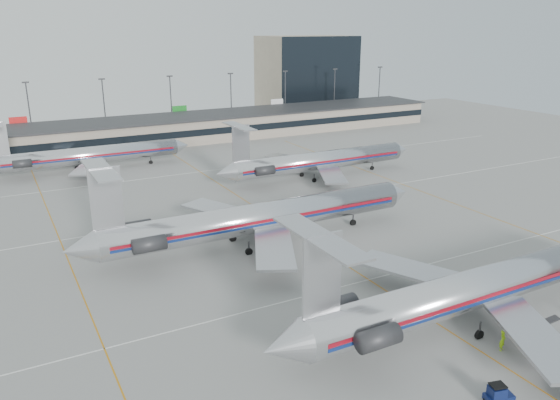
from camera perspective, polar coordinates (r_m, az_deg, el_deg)
ground at (r=58.28m, az=15.32°, el=-11.85°), size 260.00×260.00×0.00m
apron_markings at (r=64.90m, az=9.26°, el=-8.22°), size 160.00×0.15×0.02m
terminal at (r=140.85m, az=-12.97°, el=7.07°), size 162.00×17.00×6.25m
light_mast_row at (r=153.44m, az=-14.57°, el=9.85°), size 163.60×0.40×15.28m
distant_building at (r=191.69m, az=2.76°, el=13.03°), size 30.00×20.00×25.00m
jet_foreground at (r=57.54m, az=20.02°, el=-8.56°), size 48.90×28.79×12.80m
jet_second_row at (r=72.53m, az=-2.64°, el=-1.89°), size 50.19×29.56×13.14m
jet_third_row at (r=105.31m, az=3.87°, el=4.11°), size 43.03×26.47×11.77m
jet_back_row at (r=116.94m, az=-19.55°, el=4.43°), size 41.41×25.47×11.32m
tug_left at (r=48.06m, az=21.82°, el=-18.38°), size 2.42×1.62×1.81m
belt_loader at (r=58.06m, az=25.24°, el=-12.52°), size 4.03×2.12×2.06m
ramp_worker_near at (r=54.83m, az=22.24°, el=-13.43°), size 0.85×0.71×1.98m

